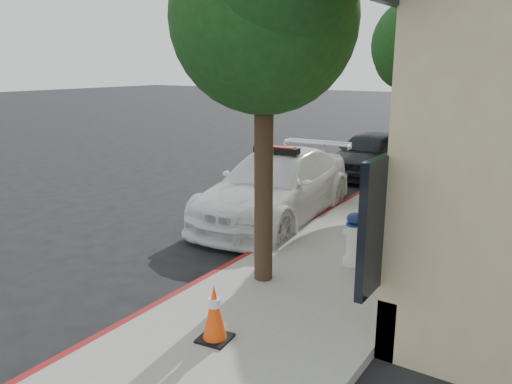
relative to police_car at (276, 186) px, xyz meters
The scene contains 11 objects.
ground 1.95m from the police_car, 128.14° to the right, with size 120.00×120.00×0.00m, color black.
sidewalk 8.98m from the police_car, 73.79° to the left, with size 3.20×50.00×0.15m, color gray.
curb_strip 8.68m from the police_car, 83.63° to the left, with size 0.12×50.00×0.15m, color maroon.
tree_near 5.20m from the police_car, 61.82° to the right, with size 2.92×2.82×5.62m.
tree_mid 5.97m from the police_car, 68.25° to the left, with size 2.77×2.64×5.43m.
tree_far 13.21m from the police_car, 81.73° to the left, with size 3.10×3.00×5.81m.
police_car is the anchor object (origin of this frame).
parked_car_mid 5.88m from the police_car, 89.03° to the left, with size 1.74×4.32×1.47m, color black.
parked_car_far 15.62m from the police_car, 89.63° to the left, with size 1.49×4.27×1.41m, color black.
fire_hydrant 3.47m from the police_car, 35.59° to the right, with size 0.40×0.37×0.95m.
traffic_cone 5.84m from the police_car, 66.73° to the right, with size 0.45×0.45×0.76m.
Camera 1 is at (7.02, -8.50, 3.60)m, focal length 35.00 mm.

